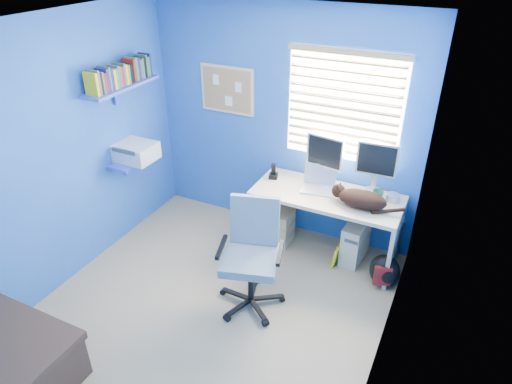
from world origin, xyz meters
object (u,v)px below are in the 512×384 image
at_px(laptop, 318,181).
at_px(office_chair, 252,268).
at_px(desk, 325,225).
at_px(tower_pc, 356,241).
at_px(cat, 362,199).

distance_m(laptop, office_chair, 1.15).
xyz_separation_m(desk, office_chair, (-0.37, -0.99, 0.01)).
height_order(laptop, tower_pc, laptop).
relative_size(laptop, office_chair, 0.32).
distance_m(desk, cat, 0.59).
relative_size(tower_pc, office_chair, 0.44).
bearing_deg(tower_pc, laptop, -171.71).
bearing_deg(laptop, tower_pc, -6.42).
bearing_deg(cat, laptop, 173.54).
bearing_deg(laptop, desk, -27.39).
relative_size(desk, tower_pc, 3.33).
bearing_deg(desk, cat, -13.69).
xyz_separation_m(desk, tower_pc, (0.33, 0.06, -0.14)).
height_order(desk, tower_pc, desk).
bearing_deg(tower_pc, desk, -164.17).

